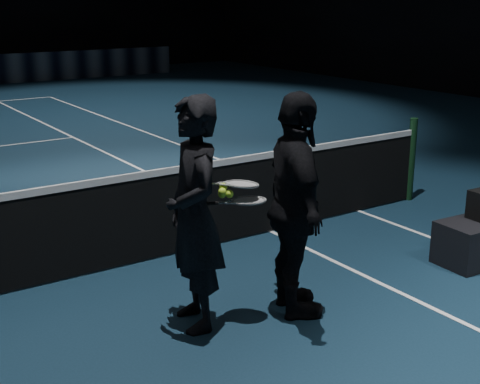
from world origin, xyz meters
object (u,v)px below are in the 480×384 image
object	(u,v)px
player_b	(296,207)
racket_upper	(242,184)
player_a	(194,215)
tennis_balls	(225,192)
racket_lower	(249,200)

from	to	relation	value
player_b	racket_upper	world-z (taller)	player_b
player_a	tennis_balls	size ratio (longest dim) A/B	15.89
player_a	player_b	size ratio (longest dim) A/B	1.00
player_b	racket_lower	size ratio (longest dim) A/B	2.80
tennis_balls	racket_upper	bearing A→B (deg)	-5.82
racket_lower	player_a	bearing A→B (deg)	180.00
racket_upper	player_a	bearing A→B (deg)	-178.29
racket_lower	tennis_balls	xyz separation A→B (m)	(-0.18, 0.07, 0.09)
player_b	racket_lower	bearing A→B (deg)	92.73
player_a	tennis_balls	distance (m)	0.31
player_a	player_b	bearing A→B (deg)	82.48
racket_upper	tennis_balls	bearing A→B (deg)	-170.43
racket_upper	tennis_balls	distance (m)	0.16
player_a	racket_upper	size ratio (longest dim) A/B	2.80
racket_lower	player_b	bearing A→B (deg)	0.00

